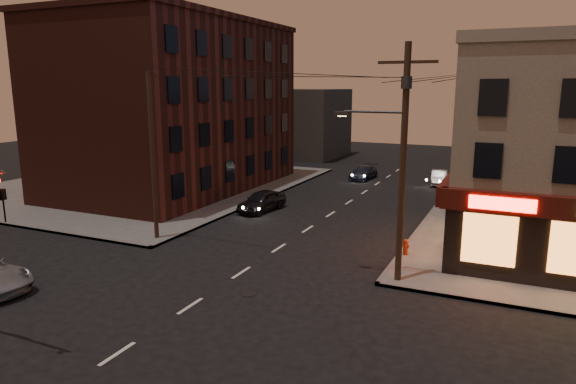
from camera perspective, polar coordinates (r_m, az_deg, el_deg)
The scene contains 13 objects.
ground at distance 20.83m, azimuth -10.81°, elevation -12.35°, with size 120.00×120.00×0.00m, color black.
sidewalk_nw at distance 45.90m, azimuth -15.52°, elevation 0.83°, with size 24.00×28.00×0.15m, color #514F4C.
brick_apartment at distance 42.98m, azimuth -12.38°, elevation 9.11°, with size 12.00×20.00×13.00m, color #441D15.
bg_building_ne_a at distance 53.68m, azimuth 27.55°, elevation 5.16°, with size 10.00×12.00×7.00m, color #3F3D3A.
bg_building_nw at distance 62.44m, azimuth 1.70°, elevation 7.68°, with size 9.00×10.00×8.00m, color #3F3D3A.
bg_building_ne_b at distance 67.60m, azimuth 25.30°, elevation 6.03°, with size 8.00×8.00×6.00m, color #3F3D3A.
utility_pole_main at distance 21.83m, azimuth 12.40°, elevation 4.45°, with size 4.20×0.44×10.00m.
utility_pole_far at distance 47.74m, azimuth 19.31°, elevation 6.56°, with size 0.26×0.26×9.00m, color #382619.
utility_pole_west at distance 28.61m, azimuth -14.81°, elevation 3.77°, with size 0.24×0.24×9.00m, color #382619.
sedan_near at distance 35.07m, azimuth -2.93°, elevation -0.97°, with size 1.68×4.18×1.43m, color black.
sedan_mid at distance 46.31m, azimuth 16.46°, elevation 1.55°, with size 1.30×3.74×1.23m, color slate.
sedan_far at distance 47.61m, azimuth 8.39°, elevation 2.16°, with size 1.68×4.13×1.20m, color #181D31.
fire_hydrant at distance 26.33m, azimuth 12.94°, elevation -5.88°, with size 0.35×0.35×0.81m.
Camera 1 is at (11.23, -15.38, 8.44)m, focal length 32.00 mm.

